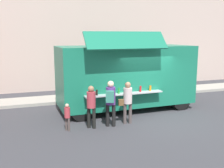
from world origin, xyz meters
TOP-DOWN VIEW (x-y plane):
  - ground_plane at (0.00, 0.00)m, footprint 60.00×60.00m
  - curb_strip at (-4.52, 4.46)m, footprint 28.00×1.60m
  - building_behind at (-3.52, 8.36)m, footprint 32.00×2.40m
  - food_truck_main at (-0.51, 1.84)m, footprint 6.14×3.09m
  - trash_bin at (3.64, 4.16)m, footprint 0.60×0.60m
  - customer_front_ordering at (-1.23, -0.09)m, footprint 0.54×0.33m
  - customer_mid_with_backpack at (-1.96, -0.24)m, footprint 0.46×0.57m
  - customer_rear_waiting at (-2.68, -0.15)m, footprint 0.33×0.33m
  - child_near_queue at (-3.57, -0.15)m, footprint 0.21×0.21m

SIDE VIEW (x-z plane):
  - ground_plane at x=0.00m, z-range 0.00..0.00m
  - curb_strip at x=-4.52m, z-range 0.00..0.15m
  - trash_bin at x=3.64m, z-range 0.00..0.91m
  - child_near_queue at x=-3.57m, z-range 0.10..1.11m
  - customer_rear_waiting at x=-2.68m, z-range 0.16..1.75m
  - customer_front_ordering at x=-1.23m, z-range 0.15..1.80m
  - customer_mid_with_backpack at x=-1.96m, z-range 0.20..1.94m
  - food_truck_main at x=-0.51m, z-range -0.18..3.37m
  - building_behind at x=-3.52m, z-range 0.00..8.86m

